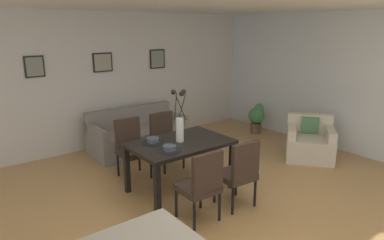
% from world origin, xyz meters
% --- Properties ---
extents(ground_plane, '(9.00, 9.00, 0.00)m').
position_xyz_m(ground_plane, '(0.00, 0.00, 0.00)').
color(ground_plane, tan).
extents(back_wall_panel, '(9.00, 0.10, 2.60)m').
position_xyz_m(back_wall_panel, '(0.00, 3.25, 1.30)').
color(back_wall_panel, silver).
rests_on(back_wall_panel, ground).
extents(side_window_wall, '(0.10, 6.30, 2.60)m').
position_xyz_m(side_window_wall, '(3.65, 0.40, 1.30)').
color(side_window_wall, white).
rests_on(side_window_wall, ground).
extents(dining_table, '(1.40, 0.93, 0.74)m').
position_xyz_m(dining_table, '(0.16, 0.69, 0.65)').
color(dining_table, black).
rests_on(dining_table, ground).
extents(dining_chair_near_left, '(0.45, 0.45, 0.92)m').
position_xyz_m(dining_chair_near_left, '(-0.14, -0.17, 0.51)').
color(dining_chair_near_left, '#33261E').
rests_on(dining_chair_near_left, ground).
extents(dining_chair_near_right, '(0.45, 0.45, 0.92)m').
position_xyz_m(dining_chair_near_right, '(-0.16, 1.56, 0.51)').
color(dining_chair_near_right, '#33261E').
rests_on(dining_chair_near_right, ground).
extents(dining_chair_far_left, '(0.47, 0.47, 0.92)m').
position_xyz_m(dining_chair_far_left, '(0.47, -0.18, 0.51)').
color(dining_chair_far_left, '#33261E').
rests_on(dining_chair_far_left, ground).
extents(dining_chair_far_right, '(0.45, 0.45, 0.92)m').
position_xyz_m(dining_chair_far_right, '(0.48, 1.57, 0.51)').
color(dining_chair_far_right, '#33261E').
rests_on(dining_chair_far_right, ground).
extents(centerpiece_vase, '(0.21, 0.23, 0.73)m').
position_xyz_m(centerpiece_vase, '(0.16, 0.69, 1.02)').
color(centerpiece_vase, white).
rests_on(centerpiece_vase, dining_table).
extents(placemat_near_left, '(0.32, 0.32, 0.01)m').
position_xyz_m(placemat_near_left, '(-0.16, 0.48, 0.74)').
color(placemat_near_left, black).
rests_on(placemat_near_left, dining_table).
extents(bowl_near_left, '(0.17, 0.17, 0.07)m').
position_xyz_m(bowl_near_left, '(-0.16, 0.48, 0.78)').
color(bowl_near_left, '#475166').
rests_on(bowl_near_left, dining_table).
extents(placemat_near_right, '(0.32, 0.32, 0.01)m').
position_xyz_m(placemat_near_right, '(-0.16, 0.90, 0.74)').
color(placemat_near_right, black).
rests_on(placemat_near_right, dining_table).
extents(bowl_near_right, '(0.17, 0.17, 0.07)m').
position_xyz_m(bowl_near_right, '(-0.16, 0.90, 0.78)').
color(bowl_near_right, '#475166').
rests_on(bowl_near_right, dining_table).
extents(sofa, '(1.79, 0.84, 0.80)m').
position_xyz_m(sofa, '(0.51, 2.58, 0.28)').
color(sofa, gray).
rests_on(sofa, ground).
extents(armchair, '(1.12, 1.12, 0.75)m').
position_xyz_m(armchair, '(2.78, 0.32, 0.29)').
color(armchair, beige).
rests_on(armchair, ground).
extents(framed_picture_left, '(0.32, 0.03, 0.36)m').
position_xyz_m(framed_picture_left, '(-1.06, 3.18, 1.66)').
color(framed_picture_left, black).
extents(framed_picture_center, '(0.38, 0.03, 0.36)m').
position_xyz_m(framed_picture_center, '(0.16, 3.18, 1.66)').
color(framed_picture_center, black).
extents(framed_picture_right, '(0.35, 0.03, 0.40)m').
position_xyz_m(framed_picture_right, '(1.37, 3.18, 1.66)').
color(framed_picture_right, black).
extents(potted_plant, '(0.36, 0.36, 0.67)m').
position_xyz_m(potted_plant, '(3.16, 1.93, 0.37)').
color(potted_plant, brown).
rests_on(potted_plant, ground).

